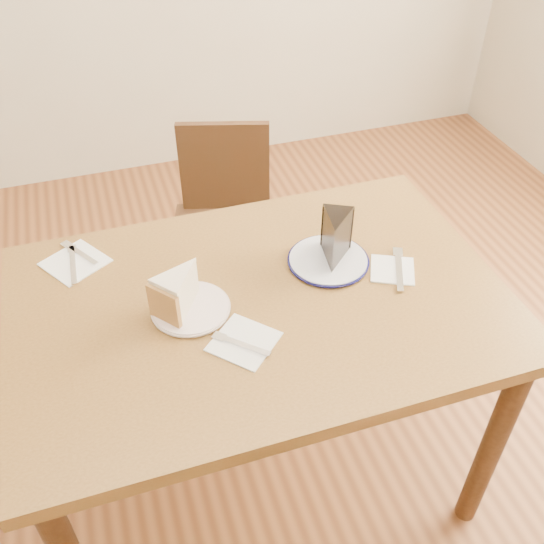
{
  "coord_description": "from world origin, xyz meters",
  "views": [
    {
      "loc": [
        -0.31,
        -1.03,
        1.76
      ],
      "look_at": [
        0.04,
        0.03,
        0.8
      ],
      "focal_mm": 40.0,
      "sensor_mm": 36.0,
      "label": 1
    }
  ],
  "objects": [
    {
      "name": "ground",
      "position": [
        0.0,
        0.0,
        0.0
      ],
      "size": [
        4.0,
        4.0,
        0.0
      ],
      "primitive_type": "plane",
      "color": "#542D16",
      "rests_on": "ground"
    },
    {
      "name": "table",
      "position": [
        0.0,
        0.0,
        0.65
      ],
      "size": [
        1.2,
        0.8,
        0.75
      ],
      "color": "#523516",
      "rests_on": "ground"
    },
    {
      "name": "chair_far",
      "position": [
        0.09,
        0.74,
        0.44
      ],
      "size": [
        0.48,
        0.48,
        0.78
      ],
      "rotation": [
        0.0,
        0.0,
        2.85
      ],
      "color": "black",
      "rests_on": "ground"
    },
    {
      "name": "plate_cream",
      "position": [
        -0.17,
        0.01,
        0.76
      ],
      "size": [
        0.18,
        0.18,
        0.01
      ],
      "primitive_type": "cylinder",
      "color": "silver",
      "rests_on": "table"
    },
    {
      "name": "plate_navy",
      "position": [
        0.21,
        0.08,
        0.76
      ],
      "size": [
        0.2,
        0.2,
        0.01
      ],
      "primitive_type": "cylinder",
      "color": "silver",
      "rests_on": "table"
    },
    {
      "name": "carrot_cake",
      "position": [
        -0.18,
        0.02,
        0.81
      ],
      "size": [
        0.15,
        0.14,
        0.09
      ],
      "primitive_type": null,
      "rotation": [
        0.0,
        0.0,
        -0.89
      ],
      "color": "beige",
      "rests_on": "plate_cream"
    },
    {
      "name": "chocolate_cake",
      "position": [
        0.22,
        0.07,
        0.82
      ],
      "size": [
        0.12,
        0.13,
        0.12
      ],
      "primitive_type": null,
      "rotation": [
        0.0,
        0.0,
        2.66
      ],
      "color": "black",
      "rests_on": "plate_navy"
    },
    {
      "name": "napkin_cream",
      "position": [
        -0.08,
        -0.13,
        0.75
      ],
      "size": [
        0.19,
        0.19,
        0.0
      ],
      "primitive_type": "cube",
      "rotation": [
        0.0,
        0.0,
        0.75
      ],
      "color": "white",
      "rests_on": "table"
    },
    {
      "name": "napkin_navy",
      "position": [
        0.35,
        -0.01,
        0.75
      ],
      "size": [
        0.15,
        0.15,
        0.0
      ],
      "primitive_type": "cube",
      "rotation": [
        0.0,
        0.0,
        -0.45
      ],
      "color": "white",
      "rests_on": "table"
    },
    {
      "name": "napkin_spare",
      "position": [
        -0.42,
        0.28,
        0.75
      ],
      "size": [
        0.19,
        0.19,
        0.0
      ],
      "primitive_type": "cube",
      "rotation": [
        0.0,
        0.0,
        0.56
      ],
      "color": "white",
      "rests_on": "table"
    },
    {
      "name": "fork_cream",
      "position": [
        -0.08,
        -0.14,
        0.76
      ],
      "size": [
        0.11,
        0.11,
        0.0
      ],
      "primitive_type": "cube",
      "rotation": [
        0.0,
        0.0,
        0.81
      ],
      "color": "silver",
      "rests_on": "napkin_cream"
    },
    {
      "name": "knife_navy",
      "position": [
        0.37,
        -0.01,
        0.76
      ],
      "size": [
        0.09,
        0.16,
        0.0
      ],
      "primitive_type": "cube",
      "rotation": [
        0.0,
        0.0,
        -0.43
      ],
      "color": "white",
      "rests_on": "napkin_navy"
    },
    {
      "name": "fork_spare",
      "position": [
        -0.4,
        0.31,
        0.76
      ],
      "size": [
        0.09,
        0.13,
        0.0
      ],
      "primitive_type": "cube",
      "rotation": [
        0.0,
        0.0,
        0.56
      ],
      "color": "silver",
      "rests_on": "napkin_spare"
    },
    {
      "name": "knife_spare",
      "position": [
        -0.42,
        0.26,
        0.76
      ],
      "size": [
        0.02,
        0.16,
        0.0
      ],
      "primitive_type": "cube",
      "rotation": [
        0.0,
        0.0,
        -0.03
      ],
      "color": "silver",
      "rests_on": "napkin_spare"
    }
  ]
}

